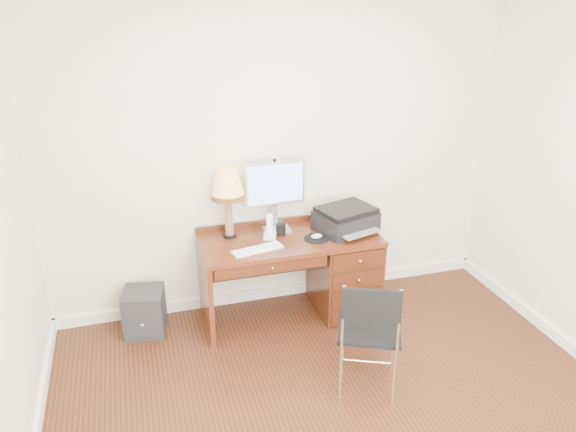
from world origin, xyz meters
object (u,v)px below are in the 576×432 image
object	(u,v)px
printer	(346,219)
phone	(270,231)
leg_lamp	(228,189)
equipment_box	(145,311)
monitor	(275,187)
desk	(325,268)
chair	(374,325)

from	to	relation	value
printer	phone	world-z (taller)	phone
leg_lamp	printer	bearing A→B (deg)	-9.22
phone	printer	bearing A→B (deg)	16.44
equipment_box	leg_lamp	bearing A→B (deg)	15.21
printer	equipment_box	bearing A→B (deg)	160.36
monitor	phone	xyz separation A→B (m)	(-0.10, -0.18, -0.32)
monitor	phone	size ratio (longest dim) A/B	2.85
leg_lamp	equipment_box	size ratio (longest dim) A/B	1.53
desk	equipment_box	bearing A→B (deg)	176.47
printer	monitor	bearing A→B (deg)	143.10
phone	chair	xyz separation A→B (m)	(0.43, -1.17, -0.26)
monitor	phone	world-z (taller)	monitor
monitor	printer	bearing A→B (deg)	-23.69
monitor	desk	bearing A→B (deg)	-32.39
monitor	printer	distance (m)	0.67
leg_lamp	chair	distance (m)	1.62
monitor	leg_lamp	distance (m)	0.42
desk	equipment_box	size ratio (longest dim) A/B	3.96
desk	monitor	size ratio (longest dim) A/B	2.48
desk	equipment_box	world-z (taller)	desk
desk	chair	bearing A→B (deg)	-92.76
printer	equipment_box	size ratio (longest dim) A/B	1.48
phone	equipment_box	world-z (taller)	phone
monitor	equipment_box	distance (m)	1.51
printer	chair	world-z (taller)	printer
printer	chair	size ratio (longest dim) A/B	0.61
desk	printer	size ratio (longest dim) A/B	2.68
leg_lamp	phone	bearing A→B (deg)	-21.90
printer	equipment_box	world-z (taller)	printer
phone	equipment_box	distance (m)	1.24
leg_lamp	equipment_box	world-z (taller)	leg_lamp
monitor	equipment_box	size ratio (longest dim) A/B	1.60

